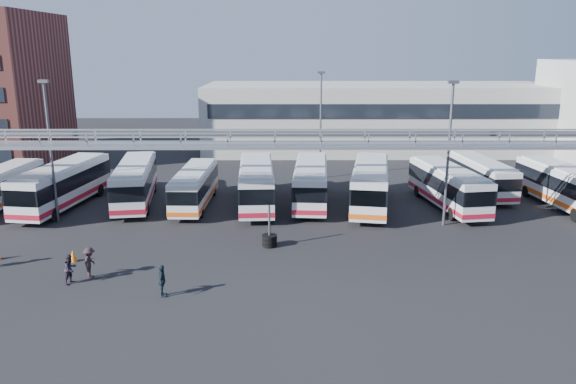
{
  "coord_description": "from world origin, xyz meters",
  "views": [
    {
      "loc": [
        0.77,
        -31.32,
        12.36
      ],
      "look_at": [
        0.86,
        6.0,
        2.72
      ],
      "focal_mm": 35.0,
      "sensor_mm": 36.0,
      "label": 1
    }
  ],
  "objects_px": {
    "light_pole_left": "(50,144)",
    "bus_3": "(195,186)",
    "bus_7": "(448,185)",
    "pedestrian_b": "(70,269)",
    "bus_4": "(256,183)",
    "pedestrian_c": "(90,263)",
    "bus_9": "(565,185)",
    "tire_stack": "(269,239)",
    "bus_0": "(0,186)",
    "bus_1": "(63,184)",
    "cone_left": "(73,256)",
    "light_pole_mid": "(449,146)",
    "bus_2": "(135,181)",
    "bus_5": "(311,181)",
    "bus_8": "(481,175)",
    "bus_6": "(370,184)",
    "light_pole_back": "(321,119)",
    "pedestrian_d": "(162,281)"
  },
  "relations": [
    {
      "from": "light_pole_mid",
      "to": "bus_8",
      "type": "xyz_separation_m",
      "value": [
        5.57,
        8.97,
        -4.05
      ]
    },
    {
      "from": "bus_4",
      "to": "pedestrian_d",
      "type": "xyz_separation_m",
      "value": [
        -3.93,
        -17.01,
        -1.05
      ]
    },
    {
      "from": "bus_0",
      "to": "bus_9",
      "type": "bearing_deg",
      "value": 2.77
    },
    {
      "from": "light_pole_back",
      "to": "bus_6",
      "type": "height_order",
      "value": "light_pole_back"
    },
    {
      "from": "light_pole_left",
      "to": "bus_3",
      "type": "bearing_deg",
      "value": 23.38
    },
    {
      "from": "bus_7",
      "to": "light_pole_mid",
      "type": "bearing_deg",
      "value": -116.18
    },
    {
      "from": "light_pole_left",
      "to": "bus_1",
      "type": "xyz_separation_m",
      "value": [
        -0.93,
        3.7,
        -3.8
      ]
    },
    {
      "from": "cone_left",
      "to": "light_pole_back",
      "type": "bearing_deg",
      "value": 54.03
    },
    {
      "from": "bus_9",
      "to": "light_pole_mid",
      "type": "bearing_deg",
      "value": -163.41
    },
    {
      "from": "light_pole_back",
      "to": "bus_4",
      "type": "distance_m",
      "value": 11.96
    },
    {
      "from": "light_pole_back",
      "to": "tire_stack",
      "type": "xyz_separation_m",
      "value": [
        -4.34,
        -19.37,
        -5.26
      ]
    },
    {
      "from": "bus_7",
      "to": "bus_9",
      "type": "distance_m",
      "value": 9.13
    },
    {
      "from": "bus_8",
      "to": "tire_stack",
      "type": "xyz_separation_m",
      "value": [
        -17.91,
        -13.33,
        -1.21
      ]
    },
    {
      "from": "bus_2",
      "to": "pedestrian_d",
      "type": "xyz_separation_m",
      "value": [
        5.93,
        -17.7,
        -1.03
      ]
    },
    {
      "from": "bus_1",
      "to": "pedestrian_c",
      "type": "height_order",
      "value": "bus_1"
    },
    {
      "from": "bus_7",
      "to": "bus_9",
      "type": "xyz_separation_m",
      "value": [
        9.13,
        -0.23,
        0.03
      ]
    },
    {
      "from": "light_pole_left",
      "to": "bus_1",
      "type": "distance_m",
      "value": 5.38
    },
    {
      "from": "light_pole_left",
      "to": "bus_9",
      "type": "height_order",
      "value": "light_pole_left"
    },
    {
      "from": "bus_6",
      "to": "pedestrian_c",
      "type": "distance_m",
      "value": 22.47
    },
    {
      "from": "bus_5",
      "to": "pedestrian_b",
      "type": "bearing_deg",
      "value": -126.83
    },
    {
      "from": "pedestrian_b",
      "to": "bus_9",
      "type": "bearing_deg",
      "value": -41.46
    },
    {
      "from": "light_pole_left",
      "to": "bus_2",
      "type": "distance_m",
      "value": 7.66
    },
    {
      "from": "bus_4",
      "to": "light_pole_mid",
      "type": "bearing_deg",
      "value": -23.86
    },
    {
      "from": "bus_3",
      "to": "bus_6",
      "type": "bearing_deg",
      "value": -0.24
    },
    {
      "from": "bus_2",
      "to": "pedestrian_b",
      "type": "xyz_separation_m",
      "value": [
        0.65,
        -16.04,
        -1.06
      ]
    },
    {
      "from": "bus_8",
      "to": "pedestrian_b",
      "type": "xyz_separation_m",
      "value": [
        -28.44,
        -19.14,
        -0.86
      ]
    },
    {
      "from": "bus_4",
      "to": "bus_8",
      "type": "xyz_separation_m",
      "value": [
        19.22,
        3.79,
        -0.22
      ]
    },
    {
      "from": "light_pole_left",
      "to": "tire_stack",
      "type": "bearing_deg",
      "value": -18.91
    },
    {
      "from": "light_pole_mid",
      "to": "bus_2",
      "type": "relative_size",
      "value": 0.89
    },
    {
      "from": "bus_9",
      "to": "tire_stack",
      "type": "height_order",
      "value": "bus_9"
    },
    {
      "from": "bus_1",
      "to": "bus_6",
      "type": "height_order",
      "value": "bus_6"
    },
    {
      "from": "bus_9",
      "to": "cone_left",
      "type": "distance_m",
      "value": 36.45
    },
    {
      "from": "bus_8",
      "to": "pedestrian_c",
      "type": "height_order",
      "value": "bus_8"
    },
    {
      "from": "bus_1",
      "to": "cone_left",
      "type": "bearing_deg",
      "value": -59.19
    },
    {
      "from": "bus_6",
      "to": "pedestrian_c",
      "type": "relative_size",
      "value": 6.73
    },
    {
      "from": "bus_4",
      "to": "pedestrian_b",
      "type": "distance_m",
      "value": 17.94
    },
    {
      "from": "light_pole_left",
      "to": "pedestrian_d",
      "type": "height_order",
      "value": "light_pole_left"
    },
    {
      "from": "bus_7",
      "to": "pedestrian_b",
      "type": "height_order",
      "value": "bus_7"
    },
    {
      "from": "bus_9",
      "to": "pedestrian_c",
      "type": "height_order",
      "value": "bus_9"
    },
    {
      "from": "bus_7",
      "to": "cone_left",
      "type": "height_order",
      "value": "bus_7"
    },
    {
      "from": "light_pole_mid",
      "to": "pedestrian_d",
      "type": "height_order",
      "value": "light_pole_mid"
    },
    {
      "from": "bus_6",
      "to": "bus_8",
      "type": "height_order",
      "value": "bus_6"
    },
    {
      "from": "bus_4",
      "to": "pedestrian_b",
      "type": "height_order",
      "value": "bus_4"
    },
    {
      "from": "light_pole_left",
      "to": "bus_8",
      "type": "xyz_separation_m",
      "value": [
        33.57,
        7.97,
        -4.05
      ]
    },
    {
      "from": "bus_5",
      "to": "bus_8",
      "type": "bearing_deg",
      "value": 15.76
    },
    {
      "from": "pedestrian_d",
      "to": "cone_left",
      "type": "xyz_separation_m",
      "value": [
        -6.36,
        4.85,
        -0.49
      ]
    },
    {
      "from": "light_pole_left",
      "to": "bus_1",
      "type": "height_order",
      "value": "light_pole_left"
    },
    {
      "from": "bus_3",
      "to": "tire_stack",
      "type": "distance_m",
      "value": 11.38
    },
    {
      "from": "bus_7",
      "to": "bus_8",
      "type": "xyz_separation_m",
      "value": [
        4.06,
        4.29,
        -0.13
      ]
    },
    {
      "from": "bus_4",
      "to": "pedestrian_c",
      "type": "bearing_deg",
      "value": -123.16
    }
  ]
}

